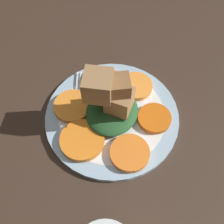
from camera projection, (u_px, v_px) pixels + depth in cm
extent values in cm
cube|color=#38281E|center=(112.00, 120.00, 54.22)|extent=(120.00, 120.00, 2.00)
cylinder|color=#99B7D1|center=(112.00, 116.00, 52.94)|extent=(25.06, 25.06, 1.00)
cylinder|color=white|center=(112.00, 116.00, 52.89)|extent=(20.05, 20.05, 1.00)
cylinder|color=orange|center=(136.00, 86.00, 55.19)|extent=(6.48, 6.48, 1.03)
cylinder|color=orange|center=(102.00, 83.00, 55.63)|extent=(7.82, 7.82, 1.03)
cylinder|color=orange|center=(72.00, 106.00, 52.79)|extent=(7.07, 7.07, 1.03)
cylinder|color=orange|center=(82.00, 140.00, 49.17)|extent=(7.89, 7.89, 1.03)
cylinder|color=orange|center=(130.00, 153.00, 47.93)|extent=(6.89, 6.89, 1.03)
cylinder|color=#D45F12|center=(154.00, 118.00, 51.44)|extent=(6.17, 6.17, 1.03)
ellipsoid|color=#235128|center=(112.00, 111.00, 51.34)|extent=(10.49, 9.44, 2.53)
cube|color=olive|center=(113.00, 94.00, 49.64)|extent=(4.82, 4.82, 3.56)
cube|color=#9E754C|center=(119.00, 100.00, 48.46)|extent=(4.37, 4.37, 4.35)
cube|color=#9E754C|center=(98.00, 86.00, 44.37)|extent=(5.44, 5.44, 4.52)
cube|color=brown|center=(119.00, 87.00, 45.89)|extent=(4.91, 4.91, 3.64)
cube|color=silver|center=(79.00, 126.00, 50.95)|extent=(11.84, 5.49, 0.40)
cube|color=silver|center=(81.00, 95.00, 54.49)|extent=(2.23, 2.69, 0.40)
cube|color=silver|center=(77.00, 82.00, 56.12)|extent=(4.62, 2.05, 0.40)
cube|color=silver|center=(80.00, 82.00, 56.12)|extent=(4.62, 2.05, 0.40)
cube|color=silver|center=(84.00, 82.00, 56.12)|extent=(4.62, 2.05, 0.40)
cube|color=silver|center=(87.00, 82.00, 56.12)|extent=(4.62, 2.05, 0.40)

